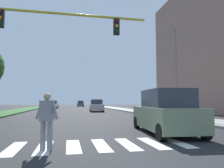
# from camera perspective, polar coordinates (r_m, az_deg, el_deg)

# --- Properties ---
(ground_plane) EXTENTS (140.00, 140.00, 0.00)m
(ground_plane) POSITION_cam_1_polar(r_m,az_deg,el_deg) (28.75, -10.31, -7.45)
(ground_plane) COLOR #262628
(crosswalk) EXTENTS (6.75, 2.20, 0.01)m
(crosswalk) POSITION_cam_1_polar(r_m,az_deg,el_deg) (7.35, -6.53, -15.85)
(crosswalk) COLOR silver
(crosswalk) RESTS_ON ground_plane
(median_strip) EXTENTS (3.54, 64.00, 0.15)m
(median_strip) POSITION_cam_1_polar(r_m,az_deg,el_deg) (27.72, -27.04, -6.97)
(median_strip) COLOR #2D5B28
(median_strip) RESTS_ON ground_plane
(sidewalk_right) EXTENTS (3.00, 64.00, 0.15)m
(sidewalk_right) POSITION_cam_1_polar(r_m,az_deg,el_deg) (28.33, 7.85, -7.37)
(sidewalk_right) COLOR #9E9991
(sidewalk_right) RESTS_ON ground_plane
(traffic_light_gantry) EXTENTS (9.66, 0.30, 6.00)m
(traffic_light_gantry) POSITION_cam_1_polar(r_m,az_deg,el_deg) (10.91, -27.44, 11.59)
(traffic_light_gantry) COLOR gold
(traffic_light_gantry) RESTS_ON median_strip
(street_lamp_right) EXTENTS (1.02, 0.24, 7.50)m
(street_lamp_right) POSITION_cam_1_polar(r_m,az_deg,el_deg) (18.95, 16.28, 5.13)
(street_lamp_right) COLOR slate
(street_lamp_right) RESTS_ON sidewalk_right
(pedestrian_performer) EXTENTS (0.72, 0.37, 1.69)m
(pedestrian_performer) POSITION_cam_1_polar(r_m,az_deg,el_deg) (6.74, -16.87, -8.72)
(pedestrian_performer) COLOR gray
(pedestrian_performer) RESTS_ON ground_plane
(suv_crossing) EXTENTS (2.29, 4.73, 1.97)m
(suv_crossing) POSITION_cam_1_polar(r_m,az_deg,el_deg) (10.13, 13.96, -7.37)
(suv_crossing) COLOR gray
(suv_crossing) RESTS_ON ground_plane
(sedan_midblock) EXTENTS (2.08, 4.19, 1.73)m
(sedan_midblock) POSITION_cam_1_polar(r_m,az_deg,el_deg) (31.39, -4.11, -5.81)
(sedan_midblock) COLOR #B7B7BC
(sedan_midblock) RESTS_ON ground_plane
(sedan_distant) EXTENTS (2.10, 4.25, 1.63)m
(sedan_distant) POSITION_cam_1_polar(r_m,az_deg,el_deg) (46.08, -15.31, -5.34)
(sedan_distant) COLOR silver
(sedan_distant) RESTS_ON ground_plane
(sedan_far_horizon) EXTENTS (1.93, 4.48, 1.67)m
(sedan_far_horizon) POSITION_cam_1_polar(r_m,az_deg,el_deg) (61.61, -8.32, -5.23)
(sedan_far_horizon) COLOR #474C51
(sedan_far_horizon) RESTS_ON ground_plane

